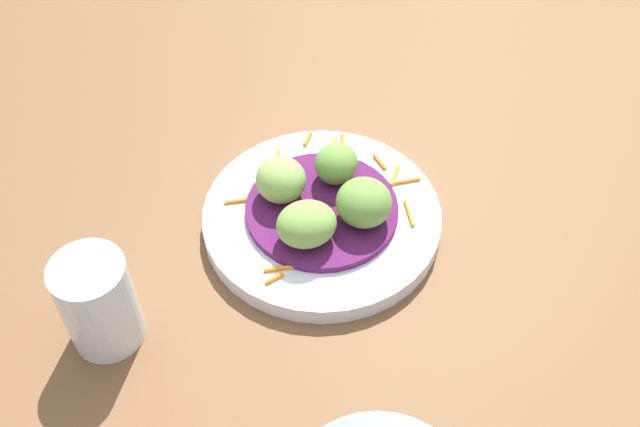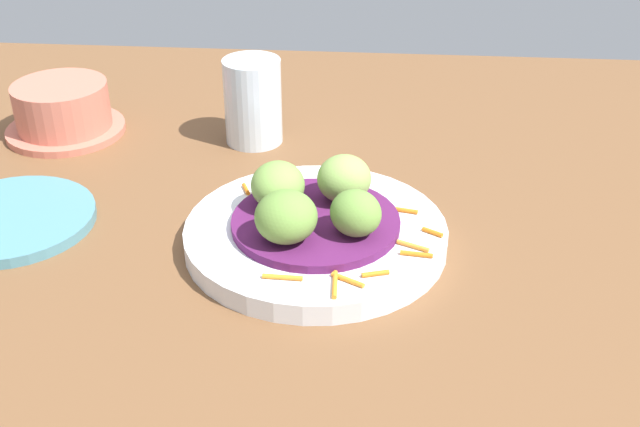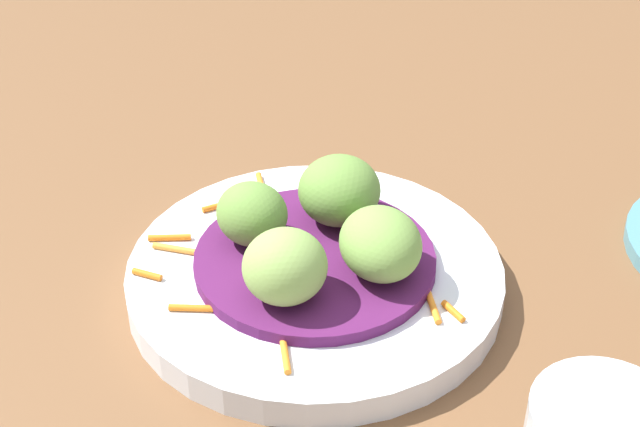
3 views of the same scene
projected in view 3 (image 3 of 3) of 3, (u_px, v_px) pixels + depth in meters
The scene contains 8 objects.
table_surface at pixel (272, 266), 62.11cm from camera, with size 110.00×110.00×2.00cm, color brown.
main_plate at pixel (315, 277), 58.01cm from camera, with size 23.24×23.24×1.90cm, color silver.
cabbage_bed at pixel (315, 260), 57.24cm from camera, with size 14.85×14.85×0.79cm, color #51194C.
carrot_garnish at pixel (262, 249), 58.45cm from camera, with size 18.79×19.76×0.40cm.
guac_scoop_left at pixel (287, 266), 52.63cm from camera, with size 4.82×4.91×4.30cm, color #84A851.
guac_scoop_center at pixel (380, 244), 54.61cm from camera, with size 5.60×4.82×4.01cm, color #759E47.
guac_scoop_right at pixel (339, 190), 58.93cm from camera, with size 5.22×5.27×4.37cm, color olive.
guac_scoop_back at pixel (252, 214), 57.14cm from camera, with size 4.49×4.16×3.97cm, color olive.
Camera 3 is at (4.76, 48.82, 39.39)cm, focal length 52.42 mm.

